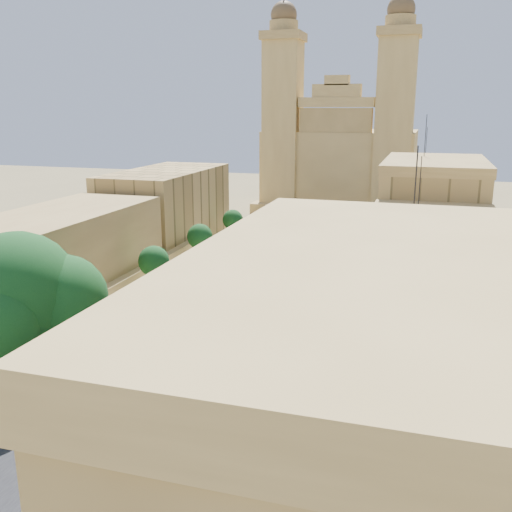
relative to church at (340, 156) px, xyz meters
The scene contains 32 objects.
ground 79.19m from the church, 90.00° to the right, with size 260.00×260.00×0.00m, color olive.
road_surface 49.54m from the church, 90.00° to the right, with size 14.00×140.00×0.01m, color black.
sidewalk_east 50.44m from the church, 78.94° to the right, with size 5.00×140.00×0.01m, color tan.
sidewalk_west 50.44m from the church, 101.06° to the right, with size 5.00×140.00×0.01m, color tan.
kerb_east 50.02m from the church, 81.81° to the right, with size 0.25×140.00×0.12m, color tan.
kerb_west 50.02m from the church, 98.19° to the right, with size 0.25×140.00×0.12m, color tan.
townhouse_a 83.22m from the church, 78.94° to the right, with size 9.00×14.00×16.40m.
townhouse_b 69.58m from the church, 76.73° to the right, with size 9.00×14.00×14.90m.
townhouse_c 56.00m from the church, 73.43° to the right, with size 9.00×14.00×17.40m.
townhouse_d 42.84m from the church, 68.07° to the right, with size 9.00×14.00×15.90m.
west_wall 60.55m from the church, 102.04° to the right, with size 1.00×40.00×1.80m, color tan.
west_building_low 63.45m from the church, 106.54° to the right, with size 10.00×28.00×8.40m, color #9D7D44.
west_building_mid 39.27m from the church, 117.48° to the right, with size 10.00×22.00×10.00m, color tan.
church is the anchor object (origin of this frame).
ficus_tree 75.28m from the church, 97.19° to the right, with size 10.31×9.49×10.31m.
street_tree_a 67.64m from the church, 98.54° to the right, with size 3.25×3.25×4.99m.
street_tree_b 55.88m from the church, 100.38° to the right, with size 3.10×3.10×4.76m.
street_tree_c 44.23m from the church, 103.21° to the right, with size 3.04×3.04×4.68m.
street_tree_d 32.87m from the church, 108.09° to the right, with size 2.86×2.86×4.39m.
red_truck 69.30m from the church, 89.50° to the right, with size 3.01×6.78×3.87m.
olive_pickup 59.54m from the church, 84.00° to the right, with size 3.89×5.69×2.16m.
bus_green_north 70.26m from the church, 95.34° to the right, with size 2.44×10.41×2.90m, color #184F36.
bus_red_east 69.94m from the church, 84.63° to the right, with size 2.03×8.70×2.42m, color #AA2910.
bus_cream_east 54.56m from the church, 83.08° to the right, with size 2.38×10.18×2.83m, color beige.
car_blue_a 68.05m from the church, 94.25° to the right, with size 1.63×4.04×1.38m, color #4C80CC.
car_white_a 49.28m from the church, 95.05° to the right, with size 1.44×4.12×1.36m, color white.
car_cream 58.22m from the church, 85.01° to the right, with size 2.12×4.59×1.28m, color beige.
car_dkblue 35.08m from the church, 93.55° to the right, with size 1.75×4.31×1.25m, color #171952.
car_white_b 37.89m from the church, 85.71° to the right, with size 1.71×4.24×1.44m, color silver.
car_blue_b 25.25m from the church, 99.44° to the right, with size 1.30×3.72×1.23m, color teal.
pedestrian_a 76.43m from the church, 84.33° to the right, with size 0.54×0.36×1.49m, color #29272E.
pedestrian_c 69.17m from the church, 82.94° to the right, with size 1.15×0.48×1.96m, color #353536.
Camera 1 is at (15.50, -25.32, 17.90)m, focal length 40.00 mm.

